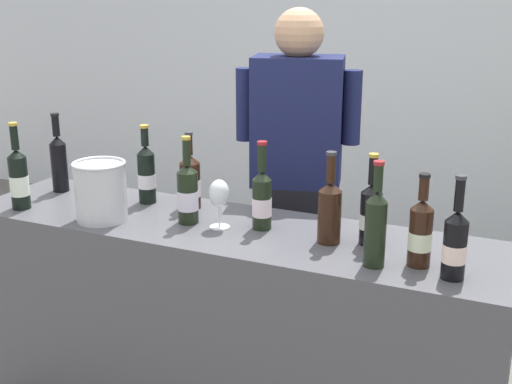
{
  "coord_description": "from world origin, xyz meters",
  "views": [
    {
      "loc": [
        1.08,
        -2.1,
        1.77
      ],
      "look_at": [
        0.13,
        0.0,
        1.07
      ],
      "focal_mm": 46.56,
      "sensor_mm": 36.0,
      "label": 1
    }
  ],
  "objects": [
    {
      "name": "wall_back",
      "position": [
        0.0,
        2.6,
        1.4
      ],
      "size": [
        8.0,
        0.1,
        2.8
      ],
      "primitive_type": "cube",
      "color": "silver",
      "rests_on": "ground_plane"
    },
    {
      "name": "counter",
      "position": [
        0.0,
        0.0,
        0.46
      ],
      "size": [
        2.11,
        0.54,
        0.92
      ],
      "primitive_type": "cube",
      "color": "#4C4C51",
      "rests_on": "ground_plane"
    },
    {
      "name": "wine_bottle_0",
      "position": [
        0.14,
        0.03,
        1.03
      ],
      "size": [
        0.07,
        0.07,
        0.33
      ],
      "color": "black",
      "rests_on": "counter"
    },
    {
      "name": "wine_bottle_1",
      "position": [
        -0.14,
        -0.02,
        1.03
      ],
      "size": [
        0.08,
        0.08,
        0.34
      ],
      "color": "black",
      "rests_on": "counter"
    },
    {
      "name": "wine_bottle_2",
      "position": [
        -0.22,
        0.14,
        1.03
      ],
      "size": [
        0.09,
        0.09,
        0.32
      ],
      "color": "black",
      "rests_on": "counter"
    },
    {
      "name": "wine_bottle_3",
      "position": [
        -0.86,
        0.11,
        1.05
      ],
      "size": [
        0.07,
        0.07,
        0.35
      ],
      "color": "black",
      "rests_on": "counter"
    },
    {
      "name": "wine_bottle_4",
      "position": [
        0.86,
        -0.13,
        1.03
      ],
      "size": [
        0.07,
        0.07,
        0.33
      ],
      "color": "black",
      "rests_on": "counter"
    },
    {
      "name": "wine_bottle_5",
      "position": [
        -0.42,
        0.13,
        1.04
      ],
      "size": [
        0.07,
        0.07,
        0.33
      ],
      "color": "black",
      "rests_on": "counter"
    },
    {
      "name": "wine_bottle_6",
      "position": [
        0.55,
        0.04,
        1.03
      ],
      "size": [
        0.08,
        0.08,
        0.33
      ],
      "color": "black",
      "rests_on": "counter"
    },
    {
      "name": "wine_bottle_7",
      "position": [
        0.74,
        -0.08,
        1.03
      ],
      "size": [
        0.08,
        0.08,
        0.31
      ],
      "color": "black",
      "rests_on": "counter"
    },
    {
      "name": "wine_bottle_8",
      "position": [
        0.61,
        -0.14,
        1.06
      ],
      "size": [
        0.07,
        0.07,
        0.35
      ],
      "color": "black",
      "rests_on": "counter"
    },
    {
      "name": "wine_bottle_9",
      "position": [
        0.42,
        -0.0,
        1.04
      ],
      "size": [
        0.08,
        0.08,
        0.33
      ],
      "color": "black",
      "rests_on": "counter"
    },
    {
      "name": "wine_bottle_10",
      "position": [
        -0.85,
        -0.15,
        1.04
      ],
      "size": [
        0.08,
        0.08,
        0.35
      ],
      "color": "black",
      "rests_on": "counter"
    },
    {
      "name": "wine_glass",
      "position": [
        -0.01,
        -0.02,
        1.04
      ],
      "size": [
        0.08,
        0.08,
        0.19
      ],
      "color": "silver",
      "rests_on": "counter"
    },
    {
      "name": "ice_bucket",
      "position": [
        -0.46,
        -0.13,
        1.03
      ],
      "size": [
        0.2,
        0.2,
        0.23
      ],
      "color": "silver",
      "rests_on": "counter"
    },
    {
      "name": "person_server",
      "position": [
        0.08,
        0.57,
        0.84
      ],
      "size": [
        0.53,
        0.33,
        1.7
      ],
      "color": "black",
      "rests_on": "ground_plane"
    }
  ]
}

